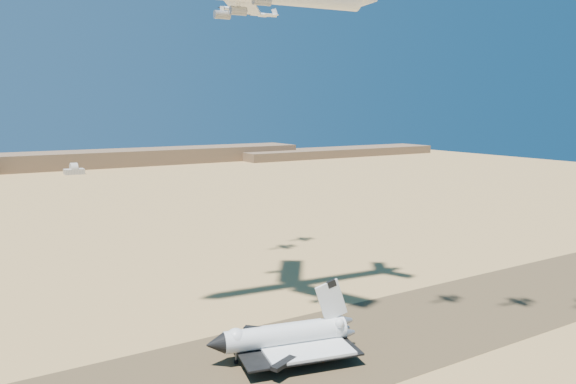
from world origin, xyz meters
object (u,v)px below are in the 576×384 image
crew_c (324,360)px  chase_jet_f (263,14)px  crew_b (318,357)px  crew_a (322,358)px  chase_jet_e (238,9)px  shuttle (284,337)px

crew_c → chase_jet_f: chase_jet_f is taller
crew_c → crew_b: bearing=-53.2°
crew_a → chase_jet_e: 143.72m
shuttle → chase_jet_e: 136.74m
chase_jet_f → shuttle: bearing=-111.0°
crew_a → chase_jet_f: size_ratio=0.11×
crew_a → crew_b: crew_b is taller
crew_a → crew_b: (-0.75, 0.94, 0.09)m
shuttle → chase_jet_e: (31.28, 87.19, 100.59)m
chase_jet_f → crew_c: bearing=-105.9°
crew_b → chase_jet_e: (24.97, 93.97, 105.08)m
crew_a → chase_jet_f: 153.72m
crew_b → shuttle: bearing=42.5°
crew_c → chase_jet_f: (41.06, 104.86, 105.74)m
crew_c → chase_jet_e: size_ratio=0.10×
crew_b → chase_jet_f: bearing=-22.4°
chase_jet_e → chase_jet_f: bearing=26.2°
crew_a → chase_jet_e: size_ratio=0.10×
shuttle → chase_jet_e: chase_jet_e is taller
chase_jet_f → crew_b: bearing=-106.5°
chase_jet_e → shuttle: bearing=-111.8°
crew_b → crew_c: size_ratio=1.07×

